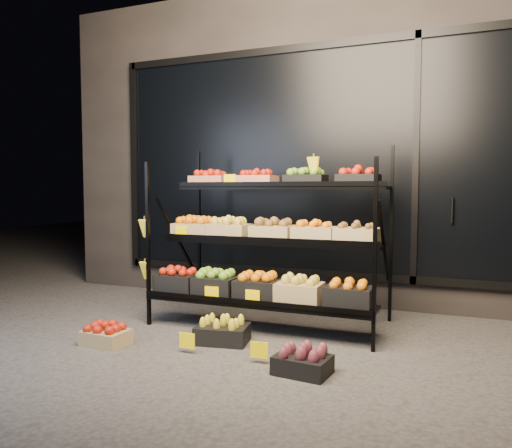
% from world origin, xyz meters
% --- Properties ---
extents(ground, '(24.00, 24.00, 0.00)m').
position_xyz_m(ground, '(0.00, 0.00, 0.00)').
color(ground, '#514F4C').
rests_on(ground, ground).
extents(building, '(6.00, 2.08, 3.50)m').
position_xyz_m(building, '(0.00, 2.59, 1.75)').
color(building, '#2D2826').
rests_on(building, ground).
extents(display_rack, '(2.18, 1.02, 1.67)m').
position_xyz_m(display_rack, '(-0.02, 0.60, 0.79)').
color(display_rack, black).
rests_on(display_rack, ground).
extents(tag_floor_a, '(0.13, 0.01, 0.12)m').
position_xyz_m(tag_floor_a, '(-0.29, -0.40, 0.06)').
color(tag_floor_a, '#FFDB00').
rests_on(tag_floor_a, ground).
extents(tag_floor_b, '(0.13, 0.01, 0.12)m').
position_xyz_m(tag_floor_b, '(0.31, -0.40, 0.06)').
color(tag_floor_b, '#FFDB00').
rests_on(tag_floor_b, ground).
extents(floor_crate_left, '(0.36, 0.27, 0.18)m').
position_xyz_m(floor_crate_left, '(-1.00, -0.46, 0.09)').
color(floor_crate_left, tan).
rests_on(floor_crate_left, ground).
extents(floor_crate_midleft, '(0.46, 0.37, 0.21)m').
position_xyz_m(floor_crate_midleft, '(-0.16, -0.05, 0.10)').
color(floor_crate_midleft, black).
rests_on(floor_crate_midleft, ground).
extents(floor_crate_right, '(0.39, 0.31, 0.19)m').
position_xyz_m(floor_crate_right, '(0.65, -0.47, 0.09)').
color(floor_crate_right, black).
rests_on(floor_crate_right, ground).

